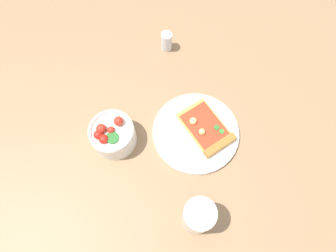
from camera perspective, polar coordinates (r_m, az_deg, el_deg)
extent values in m
plane|color=#93704C|center=(0.84, 7.06, 0.54)|extent=(2.40, 2.40, 0.00)
cylinder|color=white|center=(0.82, 5.50, -1.45)|extent=(0.23, 0.23, 0.01)
cube|color=gold|center=(0.81, 7.03, -0.23)|extent=(0.16, 0.12, 0.01)
cube|color=#A36B2D|center=(0.80, 9.78, -3.60)|extent=(0.04, 0.10, 0.02)
cube|color=red|center=(0.81, 7.07, -0.09)|extent=(0.14, 0.11, 0.00)
cylinder|color=#388433|center=(0.81, 9.91, -1.19)|extent=(0.01, 0.01, 0.00)
sphere|color=#F2D87F|center=(0.80, 4.77, 0.94)|extent=(0.02, 0.02, 0.02)
cylinder|color=#2D722D|center=(0.81, 9.22, -0.20)|extent=(0.01, 0.01, 0.00)
sphere|color=#EAD172|center=(0.80, 6.43, -1.07)|extent=(0.02, 0.02, 0.02)
cylinder|color=white|center=(0.80, -10.27, -1.75)|extent=(0.12, 0.12, 0.07)
torus|color=white|center=(0.76, -10.71, -0.79)|extent=(0.11, 0.11, 0.01)
sphere|color=red|center=(0.76, -10.71, -0.74)|extent=(0.02, 0.02, 0.02)
sphere|color=red|center=(0.76, -12.49, -0.49)|extent=(0.03, 0.03, 0.03)
sphere|color=red|center=(0.76, -9.30, 0.92)|extent=(0.02, 0.02, 0.02)
sphere|color=red|center=(0.76, -13.08, -1.65)|extent=(0.02, 0.02, 0.02)
sphere|color=red|center=(0.76, -12.04, -2.46)|extent=(0.02, 0.02, 0.02)
cylinder|color=#2D722D|center=(0.75, -10.48, -2.18)|extent=(0.04, 0.04, 0.01)
cylinder|color=silver|center=(0.71, 5.67, -16.61)|extent=(0.07, 0.07, 0.12)
cylinder|color=black|center=(0.73, 5.54, -16.76)|extent=(0.06, 0.06, 0.08)
cube|color=white|center=(0.70, 6.10, -17.63)|extent=(0.02, 0.02, 0.02)
cube|color=white|center=(0.70, 4.69, -17.02)|extent=(0.02, 0.02, 0.02)
cylinder|color=silver|center=(0.94, -0.25, 15.68)|extent=(0.03, 0.03, 0.06)
cone|color=silver|center=(0.91, -0.26, 17.12)|extent=(0.03, 0.03, 0.01)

